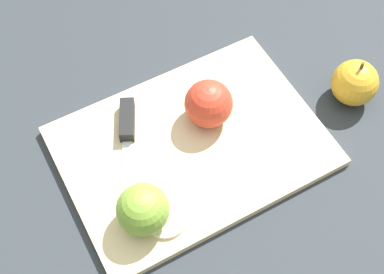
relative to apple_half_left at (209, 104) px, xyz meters
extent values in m
plane|color=#282D33|center=(0.05, 0.03, -0.05)|extent=(4.00, 4.00, 0.00)
cube|color=#D1B789|center=(0.05, 0.03, -0.04)|extent=(0.41, 0.30, 0.02)
sphere|color=red|center=(0.00, 0.00, 0.00)|extent=(0.07, 0.07, 0.07)
cylinder|color=beige|center=(0.00, -0.01, 0.00)|extent=(0.07, 0.03, 0.07)
sphere|color=olive|center=(0.17, 0.10, 0.00)|extent=(0.07, 0.07, 0.07)
cylinder|color=beige|center=(0.17, 0.10, 0.00)|extent=(0.05, 0.05, 0.07)
cube|color=silver|center=(0.15, 0.01, -0.04)|extent=(0.06, 0.09, 0.00)
cube|color=black|center=(0.11, -0.06, -0.03)|extent=(0.05, 0.07, 0.02)
cylinder|color=beige|center=(0.14, 0.11, -0.03)|extent=(0.06, 0.06, 0.01)
sphere|color=gold|center=(-0.23, 0.08, -0.02)|extent=(0.07, 0.07, 0.07)
cylinder|color=#4C3319|center=(-0.23, 0.08, 0.03)|extent=(0.01, 0.01, 0.01)
camera|label=1|loc=(0.26, 0.38, 0.67)|focal=50.00mm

